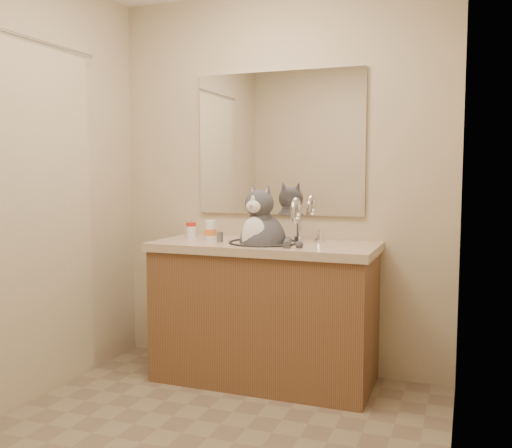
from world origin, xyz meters
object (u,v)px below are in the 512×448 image
Objects in this scene: pill_bottle_redcap at (191,231)px; pill_bottle_orange at (210,231)px; cat at (262,239)px; grey_canister at (220,237)px.

pill_bottle_orange is at bearing -0.35° from pill_bottle_redcap.
grey_canister is (-0.26, -0.05, 0.01)m from cat.
pill_bottle_orange is 1.98× the size of grey_canister.
pill_bottle_redcap is 0.86× the size of pill_bottle_orange.
pill_bottle_orange is at bearing 143.07° from grey_canister.
grey_canister is (0.23, -0.07, -0.02)m from pill_bottle_redcap.
pill_bottle_orange is (-0.35, 0.03, 0.04)m from cat.
cat is 5.31× the size of pill_bottle_redcap.
pill_bottle_redcap is at bearing -172.70° from cat.
cat is at bearing -3.19° from pill_bottle_redcap.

